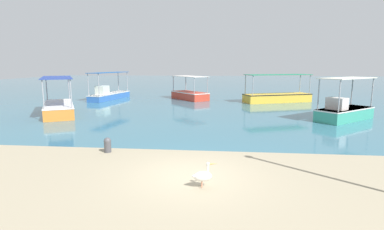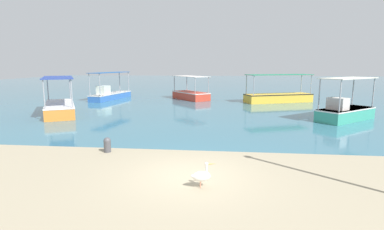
% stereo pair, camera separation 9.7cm
% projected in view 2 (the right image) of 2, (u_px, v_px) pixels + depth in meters
% --- Properties ---
extents(ground, '(120.00, 120.00, 0.00)m').
position_uv_depth(ground, '(188.00, 175.00, 10.17)').
color(ground, tan).
extents(harbor_water, '(110.00, 90.00, 0.00)m').
position_uv_depth(harbor_water, '(218.00, 84.00, 57.23)').
color(harbor_water, '#386C81').
rests_on(harbor_water, ground).
extents(fishing_boat_near_left, '(4.67, 4.33, 2.86)m').
position_uv_depth(fishing_boat_near_left, '(345.00, 111.00, 20.10)').
color(fishing_boat_near_left, teal).
rests_on(fishing_boat_near_left, harbor_water).
extents(fishing_boat_far_left, '(7.03, 4.23, 2.76)m').
position_uv_depth(fishing_boat_far_left, '(278.00, 96.00, 29.92)').
color(fishing_boat_far_left, gold).
rests_on(fishing_boat_far_left, harbor_water).
extents(fishing_boat_near_right, '(4.50, 4.93, 2.50)m').
position_uv_depth(fishing_boat_near_right, '(191.00, 94.00, 32.29)').
color(fishing_boat_near_right, red).
rests_on(fishing_boat_near_right, harbor_water).
extents(fishing_boat_outer, '(4.75, 6.36, 2.80)m').
position_uv_depth(fishing_boat_outer, '(60.00, 107.00, 22.56)').
color(fishing_boat_outer, orange).
rests_on(fishing_boat_outer, harbor_water).
extents(fishing_boat_center, '(2.53, 6.70, 2.91)m').
position_uv_depth(fishing_boat_center, '(110.00, 94.00, 32.42)').
color(fishing_boat_center, '#3366B7').
rests_on(fishing_boat_center, harbor_water).
extents(pelican, '(0.80, 0.41, 0.80)m').
position_uv_depth(pelican, '(202.00, 176.00, 9.12)').
color(pelican, '#E0997A').
rests_on(pelican, ground).
extents(mooring_bollard, '(0.31, 0.31, 0.65)m').
position_uv_depth(mooring_bollard, '(107.00, 144.00, 12.84)').
color(mooring_bollard, '#47474C').
rests_on(mooring_bollard, ground).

